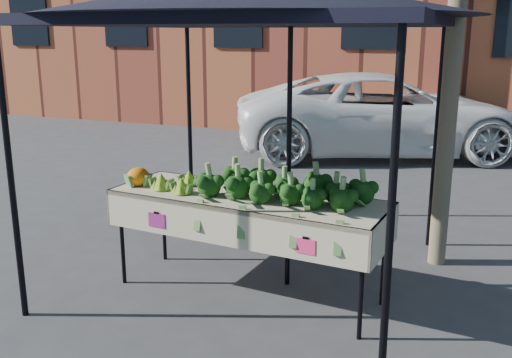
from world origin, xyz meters
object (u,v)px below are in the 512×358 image
at_px(table, 247,245).
at_px(vehicle, 390,4).
at_px(canopy, 255,133).
at_px(street_tree, 457,12).

bearing_deg(table, vehicle, 89.72).
distance_m(table, canopy, 1.00).
bearing_deg(canopy, street_tree, 31.55).
xyz_separation_m(canopy, vehicle, (0.12, 6.14, 1.37)).
bearing_deg(vehicle, canopy, 157.51).
relative_size(table, street_tree, 0.51).
height_order(table, street_tree, street_tree).
bearing_deg(street_tree, table, -137.61).
relative_size(canopy, vehicle, 0.58).
distance_m(canopy, street_tree, 2.13).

